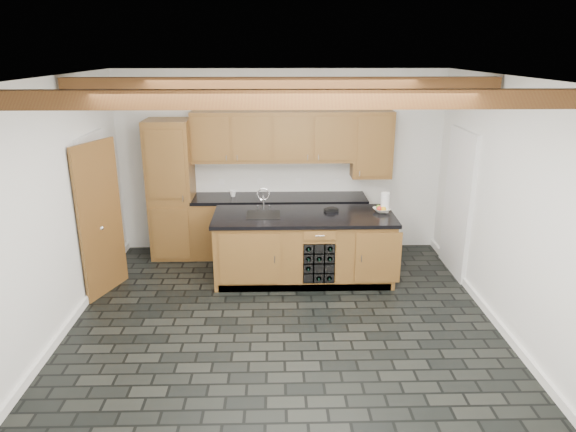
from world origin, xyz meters
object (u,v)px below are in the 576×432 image
kitchen_scale (331,210)px  fruit_bowl (382,210)px  paper_towel (385,202)px  island (304,247)px

kitchen_scale → fruit_bowl: 0.70m
fruit_bowl → paper_towel: size_ratio=0.83×
kitchen_scale → fruit_bowl: (0.70, -0.04, 0.00)m
kitchen_scale → paper_towel: bearing=-19.6°
fruit_bowl → paper_towel: paper_towel is taller
island → paper_towel: bearing=5.8°
island → kitchen_scale: size_ratio=12.19×
kitchen_scale → paper_towel: 0.74m
island → fruit_bowl: 1.19m
kitchen_scale → island: bearing=-175.1°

